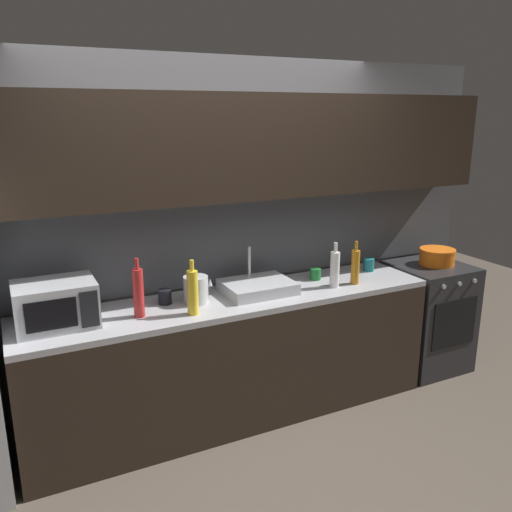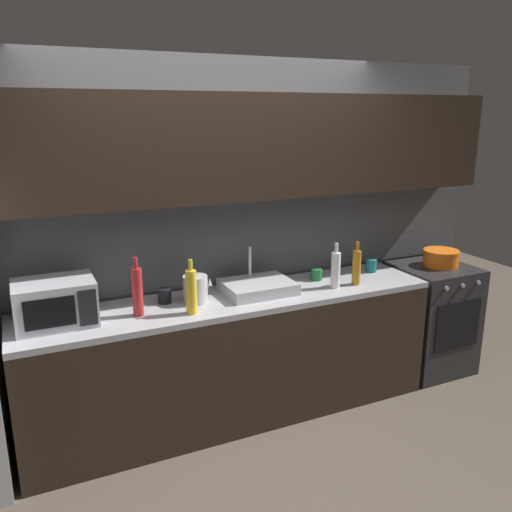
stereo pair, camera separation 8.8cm
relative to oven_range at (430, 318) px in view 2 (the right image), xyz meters
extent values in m
plane|color=#4C4238|center=(-1.78, -0.90, -0.45)|extent=(10.00, 10.00, 0.00)
cube|color=slate|center=(-1.78, 0.40, 0.80)|extent=(4.63, 0.10, 2.50)
cube|color=#4C4F54|center=(-1.78, 0.35, 0.75)|extent=(4.63, 0.01, 0.60)
cube|color=black|center=(-1.78, 0.18, 1.45)|extent=(4.26, 0.34, 0.70)
cube|color=black|center=(-1.78, 0.00, -0.02)|extent=(2.89, 0.60, 0.86)
cube|color=#9E9EA3|center=(-1.78, 0.00, 0.43)|extent=(2.89, 0.60, 0.04)
cube|color=#232326|center=(0.00, 0.00, 0.00)|extent=(0.60, 0.60, 0.90)
cube|color=black|center=(0.00, -0.30, 0.04)|extent=(0.45, 0.01, 0.40)
cylinder|color=#B2B2B7|center=(-0.16, -0.31, 0.38)|extent=(0.03, 0.02, 0.03)
cylinder|color=#B2B2B7|center=(0.00, -0.31, 0.38)|extent=(0.03, 0.02, 0.03)
cylinder|color=#B2B2B7|center=(0.17, -0.31, 0.38)|extent=(0.03, 0.02, 0.03)
cube|color=#A8AAAF|center=(-2.93, 0.02, 0.58)|extent=(0.46, 0.34, 0.27)
cube|color=black|center=(-2.97, -0.15, 0.58)|extent=(0.28, 0.01, 0.18)
cube|color=black|center=(-2.76, -0.15, 0.58)|extent=(0.10, 0.01, 0.22)
cube|color=#ADAFB5|center=(-1.59, 0.03, 0.49)|extent=(0.48, 0.38, 0.08)
cylinder|color=silver|center=(-1.59, 0.16, 0.64)|extent=(0.02, 0.02, 0.22)
cylinder|color=#B7BABF|center=(-2.05, 0.03, 0.54)|extent=(0.16, 0.16, 0.18)
sphere|color=black|center=(-2.05, 0.03, 0.64)|extent=(0.02, 0.02, 0.02)
cone|color=#B7BABF|center=(-1.95, 0.03, 0.58)|extent=(0.03, 0.03, 0.05)
cylinder|color=gold|center=(-2.14, -0.16, 0.59)|extent=(0.07, 0.07, 0.28)
cylinder|color=gold|center=(-2.14, -0.16, 0.77)|extent=(0.03, 0.03, 0.07)
cylinder|color=#B27019|center=(-0.87, -0.11, 0.58)|extent=(0.06, 0.06, 0.25)
cylinder|color=#B27019|center=(-0.87, -0.11, 0.74)|extent=(0.02, 0.02, 0.07)
cylinder|color=silver|center=(-1.04, -0.10, 0.58)|extent=(0.07, 0.07, 0.26)
cylinder|color=silver|center=(-1.04, -0.10, 0.74)|extent=(0.03, 0.03, 0.07)
cylinder|color=#A82323|center=(-2.45, -0.05, 0.60)|extent=(0.07, 0.07, 0.31)
cylinder|color=#A82323|center=(-2.45, -0.05, 0.79)|extent=(0.03, 0.03, 0.07)
cylinder|color=#1E6B2D|center=(-1.07, 0.10, 0.49)|extent=(0.08, 0.08, 0.09)
cylinder|color=#19666B|center=(-0.57, 0.10, 0.50)|extent=(0.08, 0.08, 0.10)
cylinder|color=black|center=(-2.25, 0.10, 0.50)|extent=(0.09, 0.09, 0.10)
cylinder|color=orange|center=(0.06, 0.00, 0.51)|extent=(0.28, 0.28, 0.11)
cylinder|color=orange|center=(0.06, 0.00, 0.57)|extent=(0.29, 0.29, 0.02)
camera|label=1|loc=(-3.17, -3.12, 1.67)|focal=37.12mm
camera|label=2|loc=(-3.09, -3.16, 1.67)|focal=37.12mm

